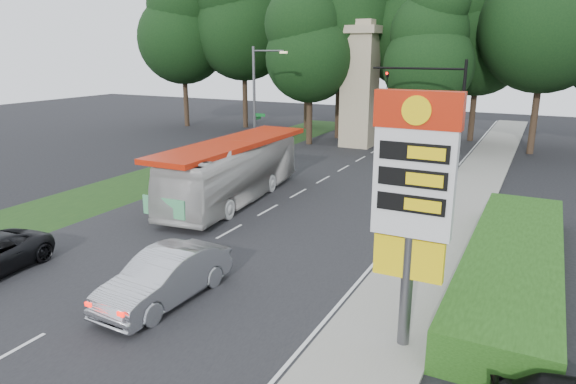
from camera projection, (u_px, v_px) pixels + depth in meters
The scene contains 18 objects.
ground at pixel (99, 304), 16.23m from camera, with size 120.00×120.00×0.00m, color black.
road_surface at pixel (277, 205), 26.53m from camera, with size 14.00×80.00×0.02m, color black.
sidewalk_right at pixel (446, 229), 22.81m from camera, with size 3.00×80.00×0.12m, color gray.
grass_verge_left at pixel (198, 165), 35.83m from camera, with size 5.00×50.00×0.02m, color #193814.
hedge at pixel (513, 262), 17.92m from camera, with size 3.00×14.00×1.20m, color #1D4312.
gas_station_pylon at pixel (413, 189), 12.73m from camera, with size 2.10×0.45×6.85m.
traffic_signal_mast at pixel (442, 99), 33.11m from camera, with size 6.10×0.35×7.20m.
streetlight_signs at pixel (257, 98), 36.99m from camera, with size 2.75×0.98×8.00m.
monument at pixel (360, 84), 41.50m from camera, with size 3.00×3.00×10.05m.
tree_far_west at pixel (182, 20), 51.31m from camera, with size 8.96×8.96×17.60m.
tree_west_mid at pixel (243, 8), 50.14m from camera, with size 9.80×9.80×19.25m.
tree_west_near at pixel (307, 26), 49.69m from camera, with size 8.40×8.40×16.50m.
tree_center_right at pixel (416, 9), 42.90m from camera, with size 9.24×9.24×18.15m.
tree_east_near at pixel (481, 26), 42.80m from camera, with size 8.12×8.12×15.95m.
tree_monument_left at pixel (310, 38), 41.43m from camera, with size 7.28×7.28×14.30m.
tree_monument_right at pixel (430, 46), 37.89m from camera, with size 6.72×6.72×13.20m.
transit_bus at pixel (233, 171), 27.04m from camera, with size 2.68×11.45×3.19m, color silver.
sedan_silver at pixel (165, 277), 16.27m from camera, with size 1.73×4.96×1.63m, color #B1B2B9.
Camera 1 is at (11.99, -10.38, 7.78)m, focal length 32.00 mm.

